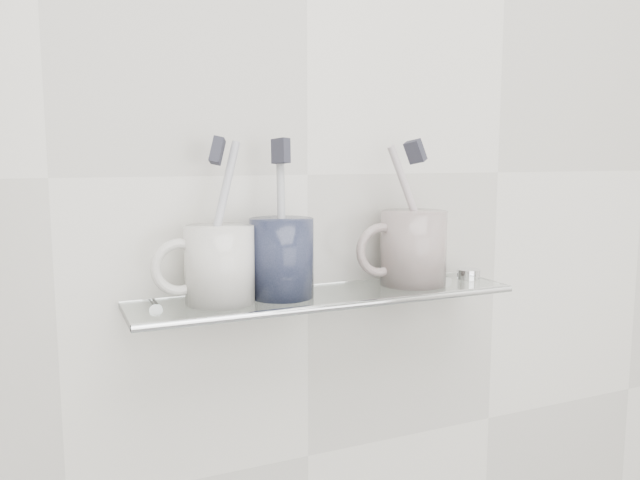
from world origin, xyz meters
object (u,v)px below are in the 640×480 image
mug_center (282,258)px  mug_right (413,248)px  shelf_glass (326,296)px  mug_left (220,264)px

mug_center → mug_right: bearing=-0.4°
shelf_glass → mug_left: size_ratio=5.38×
mug_left → mug_right: bearing=1.2°
mug_left → mug_center: mug_center is taller
mug_center → mug_right: (0.19, 0.00, 0.00)m
mug_left → mug_center: 0.08m
mug_center → mug_left: bearing=179.6°
mug_right → mug_center: bearing=-157.3°
mug_center → mug_right: mug_right is taller
mug_left → mug_right: size_ratio=0.92×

